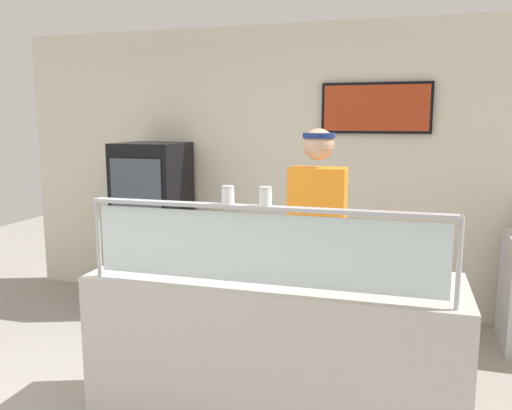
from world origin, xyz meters
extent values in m
plane|color=gray|center=(1.04, 1.00, 0.00)|extent=(12.00, 12.00, 0.00)
cube|color=silver|center=(1.04, 2.51, 1.35)|extent=(6.47, 0.08, 2.70)
cube|color=black|center=(1.44, 2.44, 1.92)|extent=(0.97, 0.04, 0.45)
cube|color=#B23819|center=(1.44, 2.42, 1.92)|extent=(0.92, 0.01, 0.40)
cube|color=#BCB7B2|center=(1.04, 0.35, 0.47)|extent=(2.07, 0.70, 0.95)
cylinder|color=#B2B5BC|center=(0.10, 0.06, 1.17)|extent=(0.02, 0.02, 0.44)
cylinder|color=#B2B5BC|center=(1.97, 0.06, 1.17)|extent=(0.02, 0.02, 0.44)
cube|color=silver|center=(1.04, 0.06, 1.17)|extent=(1.81, 0.01, 0.36)
cube|color=#B2B5BC|center=(1.04, 0.06, 1.38)|extent=(1.87, 0.06, 0.02)
cylinder|color=#9EA0A8|center=(1.23, 0.45, 0.96)|extent=(0.43, 0.43, 0.01)
cylinder|color=tan|center=(1.23, 0.45, 0.97)|extent=(0.41, 0.41, 0.02)
cylinder|color=gold|center=(1.23, 0.45, 0.98)|extent=(0.35, 0.35, 0.01)
cube|color=#ADAFB7|center=(1.21, 0.43, 0.99)|extent=(0.10, 0.29, 0.01)
cylinder|color=white|center=(0.86, 0.06, 1.43)|extent=(0.06, 0.06, 0.08)
cylinder|color=white|center=(0.86, 0.06, 1.42)|extent=(0.05, 0.05, 0.05)
cylinder|color=silver|center=(0.86, 0.06, 1.48)|extent=(0.06, 0.06, 0.02)
cylinder|color=white|center=(1.06, 0.06, 1.43)|extent=(0.06, 0.06, 0.08)
cylinder|color=red|center=(1.06, 0.06, 1.42)|extent=(0.05, 0.05, 0.05)
cylinder|color=silver|center=(1.06, 0.06, 1.48)|extent=(0.06, 0.06, 0.02)
cylinder|color=#23232D|center=(1.04, 1.06, 0.47)|extent=(0.13, 0.13, 0.95)
cylinder|color=#23232D|center=(1.26, 1.06, 0.47)|extent=(0.13, 0.13, 0.95)
cube|color=orange|center=(1.15, 1.06, 1.23)|extent=(0.38, 0.21, 0.55)
sphere|color=tan|center=(1.15, 1.06, 1.66)|extent=(0.21, 0.21, 0.21)
cylinder|color=navy|center=(1.15, 1.06, 1.71)|extent=(0.21, 0.21, 0.04)
cylinder|color=tan|center=(1.33, 0.84, 1.13)|extent=(0.08, 0.34, 0.08)
cube|color=black|center=(-0.61, 2.07, 0.80)|extent=(0.60, 0.62, 1.60)
cube|color=#38424C|center=(-0.61, 1.75, 0.83)|extent=(0.50, 0.02, 1.28)
cylinder|color=green|center=(-0.77, 1.86, 0.88)|extent=(0.06, 0.06, 0.20)
cylinder|color=red|center=(-0.66, 1.86, 0.88)|extent=(0.06, 0.06, 0.20)
cylinder|color=red|center=(-0.55, 1.86, 0.88)|extent=(0.06, 0.06, 0.20)
cylinder|color=blue|center=(-0.45, 1.86, 0.88)|extent=(0.06, 0.06, 0.20)
camera|label=1|loc=(1.72, -2.38, 1.81)|focal=36.32mm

